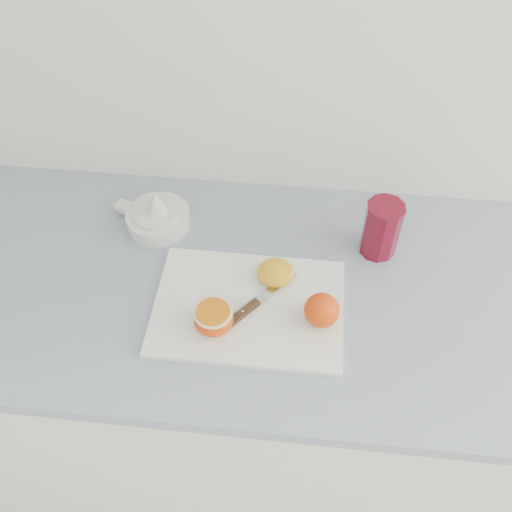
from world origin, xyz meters
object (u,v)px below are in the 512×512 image
object	(u,v)px
half_orange	(214,318)
red_tumbler	(381,230)
counter	(262,387)
cutting_board	(249,307)
citrus_juicer	(157,216)

from	to	relation	value
half_orange	red_tumbler	xyz separation A→B (m)	(0.32, 0.24, 0.02)
counter	red_tumbler	xyz separation A→B (m)	(0.23, 0.12, 0.50)
cutting_board	half_orange	distance (m)	0.09
half_orange	red_tumbler	size ratio (longest dim) A/B	0.58
counter	red_tumbler	bearing A→B (deg)	26.75
cutting_board	citrus_juicer	bearing A→B (deg)	137.34
citrus_juicer	red_tumbler	xyz separation A→B (m)	(0.48, -0.02, 0.03)
counter	red_tumbler	size ratio (longest dim) A/B	18.81
citrus_juicer	half_orange	bearing A→B (deg)	-57.50
half_orange	red_tumbler	bearing A→B (deg)	37.09
red_tumbler	counter	bearing A→B (deg)	-153.25
citrus_juicer	cutting_board	bearing A→B (deg)	-42.66
half_orange	red_tumbler	distance (m)	0.40
counter	cutting_board	size ratio (longest dim) A/B	6.56
counter	citrus_juicer	xyz separation A→B (m)	(-0.25, 0.14, 0.47)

